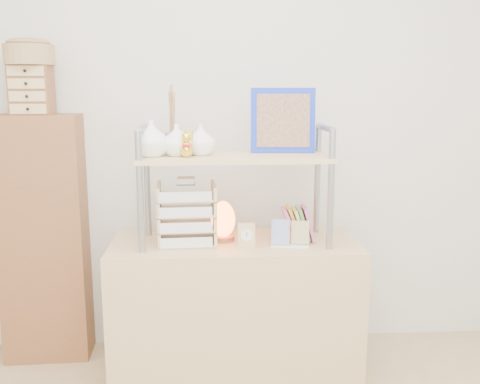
% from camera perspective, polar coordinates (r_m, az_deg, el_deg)
% --- Properties ---
extents(room_shell, '(3.42, 3.41, 2.61)m').
position_cam_1_polar(room_shell, '(1.72, 0.95, 18.13)').
color(room_shell, silver).
rests_on(room_shell, ground).
extents(desk, '(1.20, 0.50, 0.75)m').
position_cam_1_polar(desk, '(2.74, -0.54, -12.86)').
color(desk, tan).
rests_on(desk, ground).
extents(cabinet, '(0.46, 0.25, 1.35)m').
position_cam_1_polar(cabinet, '(3.11, -20.21, -4.75)').
color(cabinet, brown).
rests_on(cabinet, ground).
extents(hutch, '(0.92, 0.34, 0.74)m').
position_cam_1_polar(hutch, '(2.53, -2.61, 4.20)').
color(hutch, gray).
rests_on(hutch, desk).
extents(letter_tray, '(0.27, 0.26, 0.32)m').
position_cam_1_polar(letter_tray, '(2.57, -5.70, -2.67)').
color(letter_tray, '#DAB383').
rests_on(letter_tray, desk).
extents(salt_lamp, '(0.13, 0.12, 0.20)m').
position_cam_1_polar(salt_lamp, '(2.61, -1.83, -3.05)').
color(salt_lamp, brown).
rests_on(salt_lamp, desk).
extents(desk_clock, '(0.08, 0.04, 0.11)m').
position_cam_1_polar(desk_clock, '(2.51, 0.69, -4.61)').
color(desk_clock, tan).
rests_on(desk_clock, desk).
extents(postcard_stand, '(0.19, 0.08, 0.13)m').
position_cam_1_polar(postcard_stand, '(2.53, 5.34, -4.98)').
color(postcard_stand, white).
rests_on(postcard_stand, desk).
extents(drawer_chest, '(0.20, 0.16, 0.25)m').
position_cam_1_polar(drawer_chest, '(2.99, -21.35, 10.10)').
color(drawer_chest, brown).
rests_on(drawer_chest, cabinet).
extents(woven_basket, '(0.25, 0.25, 0.10)m').
position_cam_1_polar(woven_basket, '(2.99, -21.57, 13.45)').
color(woven_basket, olive).
rests_on(woven_basket, drawer_chest).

